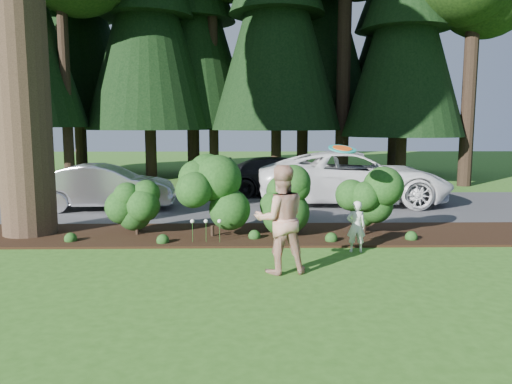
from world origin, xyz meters
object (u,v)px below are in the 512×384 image
at_px(car_silver_wagon, 105,187).
at_px(child, 356,226).
at_px(frisbee, 342,149).
at_px(car_white_suv, 354,177).
at_px(adult, 280,219).
at_px(car_dark_suv, 285,176).

height_order(car_silver_wagon, child, car_silver_wagon).
bearing_deg(car_silver_wagon, frisbee, -134.63).
height_order(car_silver_wagon, car_white_suv, car_white_suv).
bearing_deg(adult, car_white_suv, -120.72).
relative_size(car_silver_wagon, frisbee, 7.35).
distance_m(car_dark_suv, child, 8.18).
distance_m(car_silver_wagon, car_white_suv, 7.98).
height_order(car_white_suv, frisbee, frisbee).
bearing_deg(child, car_white_suv, -98.86).
bearing_deg(frisbee, child, 13.14).
distance_m(car_white_suv, car_dark_suv, 2.87).
relative_size(child, adult, 0.56).
bearing_deg(car_silver_wagon, adult, -147.70).
relative_size(car_dark_suv, child, 4.48).
bearing_deg(adult, car_silver_wagon, -62.89).
xyz_separation_m(car_silver_wagon, car_dark_suv, (5.79, 2.88, 0.01)).
distance_m(car_dark_suv, adult, 9.59).
bearing_deg(car_dark_suv, frisbee, -170.49).
relative_size(car_dark_suv, frisbee, 8.45).
bearing_deg(adult, frisbee, -144.57).
bearing_deg(car_silver_wagon, child, -132.73).
height_order(car_white_suv, car_dark_suv, car_white_suv).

